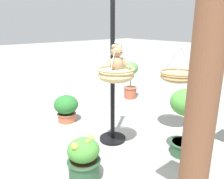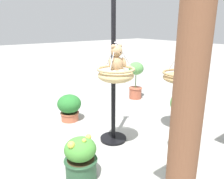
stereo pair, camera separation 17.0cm
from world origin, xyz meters
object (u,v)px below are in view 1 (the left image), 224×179
Objects in this scene: greenhouse_pillar_left at (203,98)px; potted_plant_small_succulent at (185,116)px; teddy_bear at (117,61)px; potted_plant_bushy_green at (84,160)px; potted_plant_tall_leafy at (131,78)px; hanging_basket_with_teddy at (116,74)px; display_pole_central at (113,98)px; potted_plant_fern_front at (66,107)px; hanging_basket_left_high at (178,76)px.

greenhouse_pillar_left is 1.90m from potted_plant_small_succulent.
teddy_bear is at bearing -115.05° from greenhouse_pillar_left.
potted_plant_tall_leafy is at bearing -145.13° from potted_plant_bushy_green.
hanging_basket_with_teddy is 1.36× the size of teddy_bear.
display_pole_central is 5.74× the size of teddy_bear.
display_pole_central is at bearing -63.43° from potted_plant_small_succulent.
greenhouse_pillar_left reaches higher than display_pole_central.
potted_plant_tall_leafy reaches higher than potted_plant_fern_front.
display_pole_central reaches higher than potted_plant_small_succulent.
potted_plant_tall_leafy is at bearing -140.34° from hanging_basket_with_teddy.
potted_plant_fern_front is 0.53× the size of potted_plant_small_succulent.
potted_plant_bushy_green is 1.55m from potted_plant_small_succulent.
greenhouse_pillar_left is at bearing 65.23° from hanging_basket_with_teddy.
potted_plant_small_succulent is (-0.66, 0.76, -0.58)m from hanging_basket_with_teddy.
display_pole_central is 4.21× the size of hanging_basket_with_teddy.
display_pole_central is 1.14m from potted_plant_small_succulent.
greenhouse_pillar_left reaches higher than teddy_bear.
hanging_basket_with_teddy reaches higher than teddy_bear.
potted_plant_small_succulent is (-0.51, 1.01, -0.12)m from display_pole_central.
potted_plant_small_succulent is (-0.71, 2.19, 0.33)m from potted_plant_fern_front.
potted_plant_small_succulent is at bearing 107.98° from potted_plant_fern_front.
hanging_basket_with_teddy is at bearing -90.00° from teddy_bear.
hanging_basket_left_high is 2.22m from potted_plant_fern_front.
greenhouse_pillar_left is (2.02, 1.47, 0.42)m from hanging_basket_left_high.
teddy_bear is 1.25m from potted_plant_small_succulent.
greenhouse_pillar_left is at bearing 90.20° from potted_plant_bushy_green.
display_pole_central is 2.50× the size of potted_plant_tall_leafy.
hanging_basket_left_high reaches higher than potted_plant_fern_front.
hanging_basket_left_high is 2.06m from potted_plant_tall_leafy.
potted_plant_small_succulent is at bearing 130.72° from hanging_basket_with_teddy.
potted_plant_small_succulent reaches higher than potted_plant_fern_front.
display_pole_central is 2.26m from greenhouse_pillar_left.
hanging_basket_with_teddy is at bearing -160.02° from potted_plant_bushy_green.
display_pole_central reaches higher than hanging_basket_with_teddy.
potted_plant_bushy_green is at bearing 66.84° from potted_plant_fern_front.
potted_plant_tall_leafy is at bearing -174.00° from potted_plant_fern_front.
potted_plant_bushy_green is (2.02, 0.07, -0.74)m from hanging_basket_left_high.
display_pole_central is at bearing -118.93° from teddy_bear.
hanging_basket_left_high is at bearing -178.14° from potted_plant_bushy_green.
greenhouse_pillar_left reaches higher than hanging_basket_left_high.
hanging_basket_with_teddy reaches higher than potted_plant_fern_front.
hanging_basket_left_high reaches higher than potted_plant_small_succulent.
greenhouse_pillar_left is (0.78, 1.67, 0.06)m from teddy_bear.
hanging_basket_with_teddy is 1.27m from hanging_basket_left_high.
hanging_basket_left_high is at bearing 169.95° from hanging_basket_with_teddy.
teddy_bear reaches higher than potted_plant_bushy_green.
teddy_bear reaches higher than hanging_basket_left_high.
greenhouse_pillar_left is (0.78, 1.69, 0.24)m from hanging_basket_with_teddy.
potted_plant_fern_front is at bearing -51.83° from hanging_basket_left_high.
display_pole_central is at bearing -150.20° from potted_plant_bushy_green.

